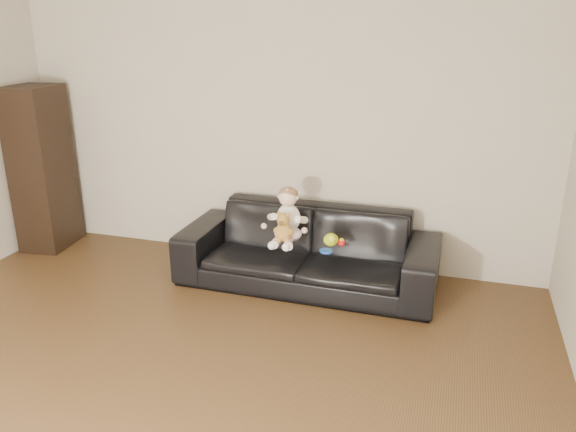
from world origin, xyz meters
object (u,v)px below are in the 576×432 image
(sofa, at_px, (307,249))
(toy_green, at_px, (331,240))
(baby, at_px, (288,218))
(toy_blue_disc, at_px, (326,251))
(toy_rattle, at_px, (342,243))
(teddy_bear, at_px, (283,227))
(cabinet, at_px, (42,169))

(sofa, relative_size, toy_green, 14.78)
(baby, height_order, toy_blue_disc, baby)
(toy_blue_disc, bearing_deg, toy_rattle, 58.12)
(toy_green, distance_m, toy_blue_disc, 0.15)
(teddy_bear, relative_size, toy_green, 1.68)
(toy_green, bearing_deg, cabinet, 176.00)
(sofa, bearing_deg, teddy_bear, -116.07)
(sofa, distance_m, toy_green, 0.30)
(cabinet, height_order, toy_green, cabinet)
(baby, bearing_deg, sofa, 30.29)
(sofa, xyz_separation_m, teddy_bear, (-0.13, -0.26, 0.28))
(teddy_bear, bearing_deg, toy_blue_disc, 3.07)
(sofa, relative_size, baby, 4.71)
(toy_rattle, bearing_deg, cabinet, 176.26)
(sofa, bearing_deg, toy_green, -24.61)
(toy_blue_disc, bearing_deg, baby, 160.14)
(toy_rattle, distance_m, toy_blue_disc, 0.18)
(sofa, height_order, teddy_bear, teddy_bear)
(sofa, relative_size, cabinet, 1.37)
(toy_rattle, height_order, toy_blue_disc, toy_rattle)
(baby, relative_size, teddy_bear, 1.86)
(cabinet, relative_size, toy_green, 10.79)
(toy_blue_disc, bearing_deg, cabinet, 173.26)
(teddy_bear, xyz_separation_m, toy_green, (0.36, 0.15, -0.12))
(sofa, relative_size, toy_blue_disc, 20.85)
(toy_green, distance_m, toy_rattle, 0.09)
(teddy_bear, height_order, toy_rattle, teddy_bear)
(cabinet, bearing_deg, toy_rattle, -10.81)
(toy_green, xyz_separation_m, toy_blue_disc, (-0.01, -0.14, -0.04))
(teddy_bear, relative_size, toy_rattle, 4.10)
(teddy_bear, bearing_deg, toy_rattle, 21.06)
(toy_rattle, bearing_deg, toy_green, -175.04)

